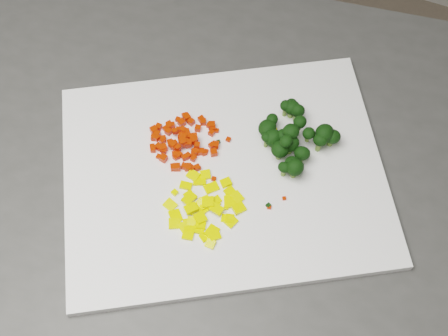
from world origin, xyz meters
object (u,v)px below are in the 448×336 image
at_px(pepper_pile, 204,204).
at_px(broccoli_pile, 294,131).
at_px(counter_block, 246,299).
at_px(carrot_pile, 184,138).
at_px(cutting_board, 224,174).

distance_m(pepper_pile, broccoli_pile, 0.16).
relative_size(counter_block, carrot_pile, 11.39).
relative_size(carrot_pile, broccoli_pile, 0.83).
xyz_separation_m(counter_block, pepper_pile, (-0.06, -0.04, 0.47)).
relative_size(counter_block, cutting_board, 2.53).
bearing_deg(cutting_board, pepper_pile, -94.58).
xyz_separation_m(carrot_pile, broccoli_pile, (0.14, 0.06, 0.01)).
bearing_deg(broccoli_pile, cutting_board, -131.15).
height_order(carrot_pile, pepper_pile, carrot_pile).
relative_size(carrot_pile, pepper_pile, 0.86).
height_order(counter_block, cutting_board, cutting_board).
xyz_separation_m(cutting_board, pepper_pile, (-0.00, -0.06, 0.01)).
distance_m(counter_block, cutting_board, 0.46).
bearing_deg(carrot_pile, broccoli_pile, 23.06).
xyz_separation_m(counter_block, broccoli_pile, (0.02, 0.10, 0.49)).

